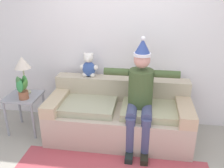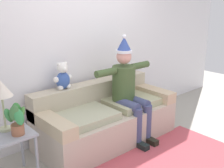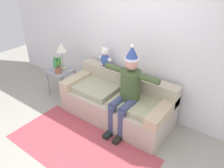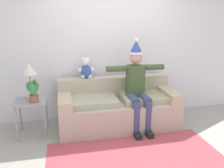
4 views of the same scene
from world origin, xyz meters
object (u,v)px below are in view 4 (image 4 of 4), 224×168
(teddy_bear, at_px, (86,69))
(table_lamp, at_px, (29,71))
(couch, at_px, (117,107))
(side_table, at_px, (31,106))
(person_seated, at_px, (137,84))
(potted_plant, at_px, (33,91))

(teddy_bear, xyz_separation_m, table_lamp, (-0.94, -0.27, 0.07))
(couch, distance_m, side_table, 1.47)
(person_seated, xyz_separation_m, table_lamp, (-1.75, 0.18, 0.27))
(person_seated, bearing_deg, side_table, 177.30)
(couch, xyz_separation_m, teddy_bear, (-0.51, 0.29, 0.66))
(person_seated, xyz_separation_m, teddy_bear, (-0.81, 0.45, 0.21))
(side_table, bearing_deg, potted_plant, -57.13)
(couch, relative_size, teddy_bear, 5.39)
(couch, xyz_separation_m, table_lamp, (-1.45, 0.01, 0.73))
(table_lamp, bearing_deg, couch, -0.59)
(couch, distance_m, person_seated, 0.57)
(side_table, xyz_separation_m, potted_plant, (0.07, -0.10, 0.29))
(table_lamp, bearing_deg, potted_plant, -73.01)
(teddy_bear, height_order, potted_plant, teddy_bear)
(side_table, height_order, potted_plant, potted_plant)
(couch, relative_size, table_lamp, 3.53)
(couch, xyz_separation_m, person_seated, (0.30, -0.16, 0.46))
(side_table, bearing_deg, couch, 3.07)
(person_seated, distance_m, teddy_bear, 0.95)
(side_table, distance_m, potted_plant, 0.32)
(couch, relative_size, person_seated, 1.33)
(person_seated, distance_m, table_lamp, 1.78)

